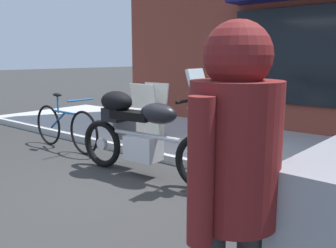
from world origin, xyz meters
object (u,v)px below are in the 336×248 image
(touring_motorcycle, at_px, (140,130))
(parked_bicycle, at_px, (65,127))
(pedestrian_walking, at_px, (233,173))
(sandwich_board_sign, at_px, (150,111))

(touring_motorcycle, xyz_separation_m, parked_bicycle, (-1.92, 0.18, -0.23))
(touring_motorcycle, height_order, parked_bicycle, touring_motorcycle)
(touring_motorcycle, relative_size, parked_bicycle, 1.30)
(parked_bicycle, bearing_deg, pedestrian_walking, -26.66)
(touring_motorcycle, distance_m, parked_bicycle, 1.94)
(parked_bicycle, relative_size, sandwich_board_sign, 1.80)
(touring_motorcycle, bearing_deg, sandwich_board_sign, 128.07)
(touring_motorcycle, xyz_separation_m, pedestrian_walking, (2.51, -2.04, 0.45))
(pedestrian_walking, bearing_deg, parked_bicycle, 153.34)
(touring_motorcycle, distance_m, pedestrian_walking, 3.27)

